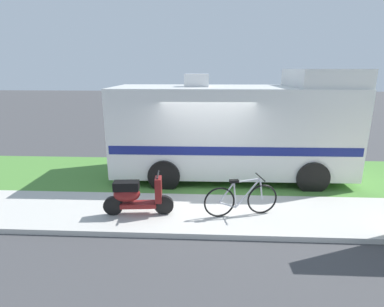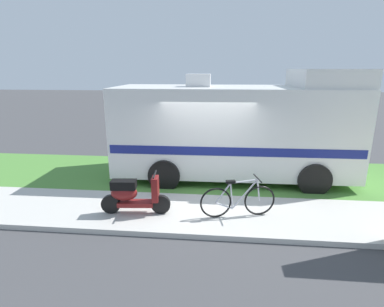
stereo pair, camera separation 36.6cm
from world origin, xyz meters
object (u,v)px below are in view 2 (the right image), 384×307
at_px(scooter, 133,195).
at_px(bicycle, 238,200).
at_px(pickup_truck_near, 253,125).
at_px(motorhome_rv, 237,129).

distance_m(scooter, bicycle, 2.37).
height_order(bicycle, pickup_truck_near, pickup_truck_near).
xyz_separation_m(scooter, pickup_truck_near, (3.34, 7.12, 0.37)).
xyz_separation_m(bicycle, pickup_truck_near, (0.97, 7.04, 0.44)).
relative_size(scooter, bicycle, 0.95).
xyz_separation_m(motorhome_rv, bicycle, (-0.06, -2.83, -1.07)).
height_order(motorhome_rv, pickup_truck_near, motorhome_rv).
distance_m(motorhome_rv, pickup_truck_near, 4.35).
bearing_deg(bicycle, motorhome_rv, 88.83).
bearing_deg(bicycle, scooter, -178.00).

